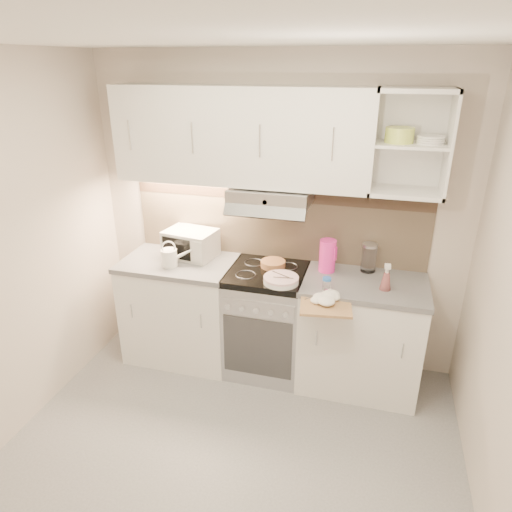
# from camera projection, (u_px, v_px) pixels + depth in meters

# --- Properties ---
(ground) EXTENTS (3.00, 3.00, 0.00)m
(ground) POSITION_uv_depth(u_px,v_px,m) (225.00, 467.00, 2.93)
(ground) COLOR gray
(ground) RESTS_ON ground
(room_shell) EXTENTS (3.04, 2.84, 2.52)m
(room_shell) POSITION_uv_depth(u_px,v_px,m) (238.00, 208.00, 2.62)
(room_shell) COLOR beige
(room_shell) RESTS_ON ground
(base_cabinet_left) EXTENTS (0.90, 0.60, 0.86)m
(base_cabinet_left) POSITION_uv_depth(u_px,v_px,m) (182.00, 310.00, 3.92)
(base_cabinet_left) COLOR white
(base_cabinet_left) RESTS_ON ground
(worktop_left) EXTENTS (0.92, 0.62, 0.04)m
(worktop_left) POSITION_uv_depth(u_px,v_px,m) (179.00, 263.00, 3.75)
(worktop_left) COLOR slate
(worktop_left) RESTS_ON base_cabinet_left
(base_cabinet_right) EXTENTS (0.90, 0.60, 0.86)m
(base_cabinet_right) POSITION_uv_depth(u_px,v_px,m) (360.00, 336.00, 3.56)
(base_cabinet_right) COLOR white
(base_cabinet_right) RESTS_ON ground
(worktop_right) EXTENTS (0.92, 0.62, 0.04)m
(worktop_right) POSITION_uv_depth(u_px,v_px,m) (365.00, 284.00, 3.38)
(worktop_right) COLOR slate
(worktop_right) RESTS_ON base_cabinet_right
(electric_range) EXTENTS (0.60, 0.60, 0.90)m
(electric_range) POSITION_uv_depth(u_px,v_px,m) (267.00, 320.00, 3.73)
(electric_range) COLOR #B7B7BC
(electric_range) RESTS_ON ground
(microwave) EXTENTS (0.44, 0.36, 0.23)m
(microwave) POSITION_uv_depth(u_px,v_px,m) (191.00, 243.00, 3.78)
(microwave) COLOR silver
(microwave) RESTS_ON worktop_left
(watering_can) EXTENTS (0.24, 0.15, 0.21)m
(watering_can) POSITION_uv_depth(u_px,v_px,m) (170.00, 257.00, 3.61)
(watering_can) COLOR white
(watering_can) RESTS_ON worktop_left
(plate_stack) EXTENTS (0.26, 0.26, 0.06)m
(plate_stack) POSITION_uv_depth(u_px,v_px,m) (281.00, 280.00, 3.35)
(plate_stack) COLOR white
(plate_stack) RESTS_ON electric_range
(bread_loaf) EXTENTS (0.20, 0.20, 0.05)m
(bread_loaf) POSITION_uv_depth(u_px,v_px,m) (273.00, 264.00, 3.62)
(bread_loaf) COLOR #B07A4F
(bread_loaf) RESTS_ON electric_range
(pink_pitcher) EXTENTS (0.14, 0.13, 0.25)m
(pink_pitcher) POSITION_uv_depth(u_px,v_px,m) (327.00, 256.00, 3.50)
(pink_pitcher) COLOR #FC2CA5
(pink_pitcher) RESTS_ON worktop_right
(glass_jar) EXTENTS (0.12, 0.12, 0.23)m
(glass_jar) POSITION_uv_depth(u_px,v_px,m) (369.00, 258.00, 3.51)
(glass_jar) COLOR white
(glass_jar) RESTS_ON worktop_right
(spice_jar) EXTENTS (0.06, 0.06, 0.09)m
(spice_jar) POSITION_uv_depth(u_px,v_px,m) (327.00, 283.00, 3.25)
(spice_jar) COLOR silver
(spice_jar) RESTS_ON worktop_right
(spray_bottle) EXTENTS (0.08, 0.08, 0.21)m
(spray_bottle) POSITION_uv_depth(u_px,v_px,m) (386.00, 279.00, 3.23)
(spray_bottle) COLOR #E87D81
(spray_bottle) RESTS_ON worktop_right
(cutting_board) EXTENTS (0.39, 0.36, 0.02)m
(cutting_board) POSITION_uv_depth(u_px,v_px,m) (326.00, 305.00, 3.11)
(cutting_board) COLOR tan
(cutting_board) RESTS_ON base_cabinet_right
(dish_towel) EXTENTS (0.24, 0.21, 0.06)m
(dish_towel) POSITION_uv_depth(u_px,v_px,m) (326.00, 297.00, 3.14)
(dish_towel) COLOR white
(dish_towel) RESTS_ON cutting_board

